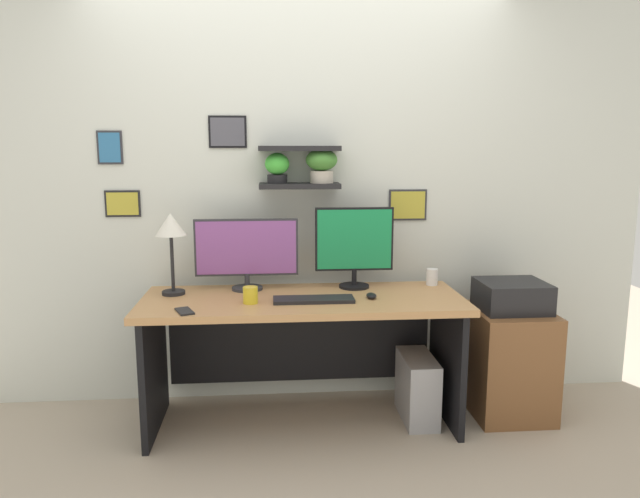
% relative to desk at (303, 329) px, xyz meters
% --- Properties ---
extents(ground_plane, '(8.00, 8.00, 0.00)m').
position_rel_desk_xyz_m(ground_plane, '(0.00, -0.06, -0.55)').
color(ground_plane, tan).
extents(back_wall_assembly, '(4.40, 0.24, 2.70)m').
position_rel_desk_xyz_m(back_wall_assembly, '(-0.00, 0.38, 0.81)').
color(back_wall_assembly, silver).
rests_on(back_wall_assembly, ground).
extents(desk, '(1.80, 0.68, 0.75)m').
position_rel_desk_xyz_m(desk, '(0.00, 0.00, 0.00)').
color(desk, tan).
rests_on(desk, ground).
extents(monitor_left, '(0.60, 0.18, 0.42)m').
position_rel_desk_xyz_m(monitor_left, '(-0.32, 0.16, 0.43)').
color(monitor_left, '#2D2D33').
rests_on(monitor_left, desk).
extents(monitor_right, '(0.46, 0.18, 0.48)m').
position_rel_desk_xyz_m(monitor_right, '(0.32, 0.16, 0.47)').
color(monitor_right, black).
rests_on(monitor_right, desk).
extents(keyboard, '(0.44, 0.14, 0.02)m').
position_rel_desk_xyz_m(keyboard, '(0.05, -0.15, 0.21)').
color(keyboard, black).
rests_on(keyboard, desk).
extents(computer_mouse, '(0.06, 0.09, 0.03)m').
position_rel_desk_xyz_m(computer_mouse, '(0.38, -0.11, 0.22)').
color(computer_mouse, black).
rests_on(computer_mouse, desk).
extents(desk_lamp, '(0.17, 0.17, 0.47)m').
position_rel_desk_xyz_m(desk_lamp, '(-0.73, 0.07, 0.57)').
color(desk_lamp, black).
rests_on(desk_lamp, desk).
extents(cell_phone, '(0.12, 0.16, 0.01)m').
position_rel_desk_xyz_m(cell_phone, '(-0.62, -0.31, 0.21)').
color(cell_phone, black).
rests_on(cell_phone, desk).
extents(coffee_mug, '(0.08, 0.08, 0.09)m').
position_rel_desk_xyz_m(coffee_mug, '(-0.29, -0.16, 0.25)').
color(coffee_mug, yellow).
rests_on(coffee_mug, desk).
extents(pen_cup, '(0.07, 0.07, 0.10)m').
position_rel_desk_xyz_m(pen_cup, '(0.80, 0.18, 0.25)').
color(pen_cup, white).
rests_on(pen_cup, desk).
extents(drawer_cabinet, '(0.44, 0.50, 0.64)m').
position_rel_desk_xyz_m(drawer_cabinet, '(1.23, -0.02, -0.23)').
color(drawer_cabinet, brown).
rests_on(drawer_cabinet, ground).
extents(printer, '(0.38, 0.34, 0.17)m').
position_rel_desk_xyz_m(printer, '(1.23, -0.02, 0.18)').
color(printer, black).
rests_on(printer, drawer_cabinet).
extents(computer_tower_right, '(0.18, 0.40, 0.38)m').
position_rel_desk_xyz_m(computer_tower_right, '(0.67, -0.06, -0.36)').
color(computer_tower_right, '#99999E').
rests_on(computer_tower_right, ground).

